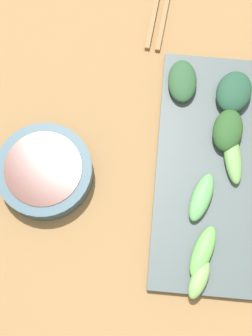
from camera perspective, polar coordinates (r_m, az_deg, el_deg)
name	(u,v)px	position (r m, az deg, el deg)	size (l,w,h in m)	color
tabletop	(148,185)	(0.83, 2.50, -1.90)	(2.10, 2.10, 0.02)	olive
sauce_bowl	(45,172)	(0.81, -9.04, -0.45)	(0.15, 0.15, 0.04)	#304A58
serving_plate	(206,170)	(0.83, 8.87, -0.19)	(0.16, 0.39, 0.01)	#434F50
broccoli_stalk_0	(233,157)	(0.82, 11.75, 1.26)	(0.03, 0.09, 0.02)	#6A9E54
broccoli_stalk_1	(203,251)	(0.78, 8.52, -9.15)	(0.03, 0.08, 0.02)	#63B651
broccoli_leafy_2	(228,130)	(0.83, 11.24, 4.13)	(0.05, 0.07, 0.03)	#285025
broccoli_stalk_3	(199,279)	(0.78, 8.13, -12.13)	(0.02, 0.06, 0.02)	#79AB5B
broccoli_leafy_4	(234,92)	(0.86, 11.89, 8.26)	(0.06, 0.07, 0.03)	#214934
broccoli_leafy_5	(182,81)	(0.85, 6.27, 9.56)	(0.05, 0.07, 0.02)	#2A5130
broccoli_stalk_6	(201,197)	(0.80, 8.38, -3.24)	(0.03, 0.08, 0.02)	#5CA55B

